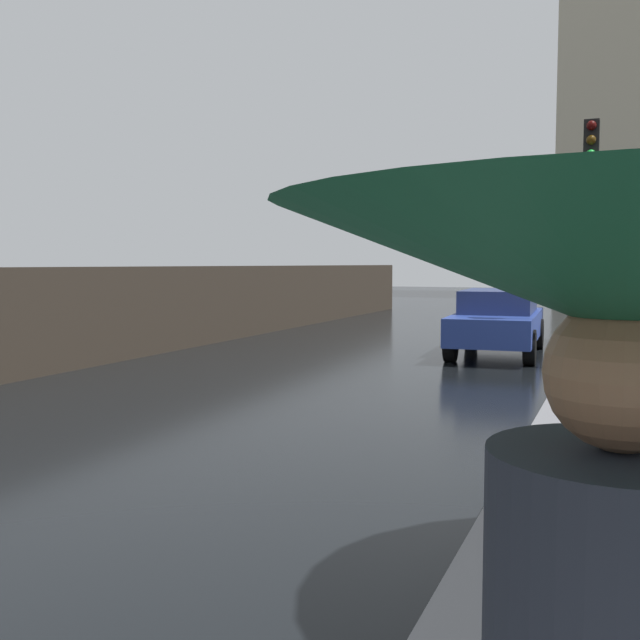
% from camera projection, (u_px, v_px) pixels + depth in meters
% --- Properties ---
extents(car_blue_near_kerb, '(1.89, 4.46, 1.37)m').
position_uv_depth(car_blue_near_kerb, '(498.00, 320.00, 15.64)').
color(car_blue_near_kerb, navy).
rests_on(car_blue_near_kerb, ground).
extents(pedestrian_with_umbrella_far, '(1.04, 1.04, 1.87)m').
position_uv_depth(pedestrian_with_umbrella_far, '(623.00, 476.00, 1.09)').
color(pedestrian_with_umbrella_far, black).
rests_on(pedestrian_with_umbrella_far, sidewalk_strip).
extents(traffic_light, '(0.26, 0.39, 4.32)m').
position_uv_depth(traffic_light, '(590.00, 195.00, 13.26)').
color(traffic_light, black).
rests_on(traffic_light, sidewalk_strip).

